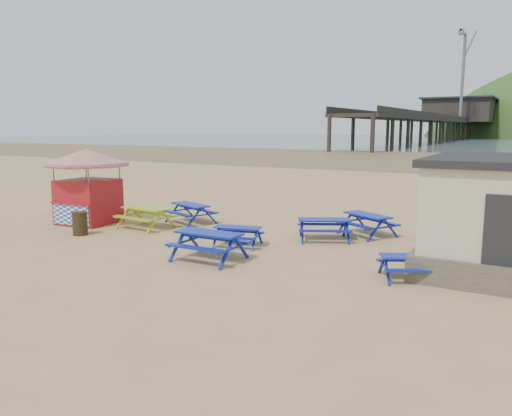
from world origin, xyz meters
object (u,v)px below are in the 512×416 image
Objects in this scene: picnic_table_blue_b at (367,225)px; ice_cream_kiosk at (87,177)px; picnic_table_blue_a at (191,214)px; picnic_table_yellow at (146,218)px; litter_bin at (80,223)px.

picnic_table_blue_b is 11.43m from ice_cream_kiosk.
ice_cream_kiosk is at bearing -132.59° from picnic_table_blue_b.
picnic_table_yellow reaches higher than picnic_table_blue_a.
picnic_table_yellow is 3.20m from ice_cream_kiosk.
picnic_table_blue_a is at bearing 24.47° from ice_cream_kiosk.
ice_cream_kiosk is (-2.79, -0.34, 1.53)m from picnic_table_yellow.
picnic_table_blue_b is 2.79× the size of litter_bin.
ice_cream_kiosk is at bearing 130.28° from litter_bin.
picnic_table_blue_b is at bearing 25.74° from picnic_table_yellow.
picnic_table_yellow is at bearing 60.28° from litter_bin.
picnic_table_blue_b is at bearing 30.30° from picnic_table_blue_a.
picnic_table_yellow is (-0.88, -1.77, 0.02)m from picnic_table_blue_a.
picnic_table_blue_a is at bearing -139.79° from picnic_table_blue_b.
picnic_table_blue_a is 1.97m from picnic_table_yellow.
ice_cream_kiosk is (-10.80, -3.40, 1.55)m from picnic_table_blue_b.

